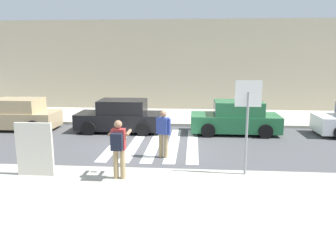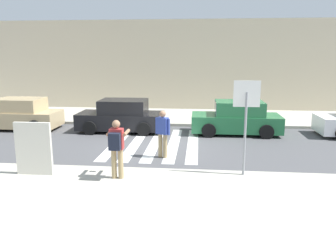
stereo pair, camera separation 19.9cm
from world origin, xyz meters
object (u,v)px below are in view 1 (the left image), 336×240
(parked_car_tan, at_px, (17,115))
(parked_car_black, at_px, (121,117))
(parked_car_green, at_px, (236,118))
(photographer_with_backpack, at_px, (118,144))
(stop_sign, at_px, (248,107))
(pedestrian_crossing, at_px, (163,131))
(advertising_board, at_px, (35,149))

(parked_car_tan, height_order, parked_car_black, same)
(parked_car_black, bearing_deg, parked_car_tan, -180.00)
(parked_car_green, bearing_deg, photographer_with_backpack, -122.32)
(stop_sign, height_order, pedestrian_crossing, stop_sign)
(stop_sign, relative_size, parked_car_green, 0.69)
(parked_car_green, xyz_separation_m, advertising_board, (-6.64, -6.38, 0.21))
(photographer_with_backpack, height_order, advertising_board, photographer_with_backpack)
(pedestrian_crossing, distance_m, parked_car_tan, 8.66)
(parked_car_black, distance_m, parked_car_green, 5.50)
(parked_car_green, distance_m, advertising_board, 9.21)
(stop_sign, bearing_deg, parked_car_green, 85.93)
(stop_sign, distance_m, parked_car_tan, 11.94)
(parked_car_tan, xyz_separation_m, advertising_board, (4.11, -6.38, 0.21))
(parked_car_black, height_order, advertising_board, advertising_board)
(photographer_with_backpack, xyz_separation_m, parked_car_green, (4.10, 6.48, -0.44))
(parked_car_tan, bearing_deg, parked_car_black, 0.00)
(parked_car_black, bearing_deg, stop_sign, -48.73)
(stop_sign, xyz_separation_m, parked_car_tan, (-10.34, 5.80, -1.47))
(pedestrian_crossing, bearing_deg, photographer_with_backpack, -112.46)
(parked_car_black, bearing_deg, parked_car_green, -0.00)
(photographer_with_backpack, distance_m, parked_car_tan, 9.30)
(photographer_with_backpack, height_order, parked_car_black, photographer_with_backpack)
(advertising_board, bearing_deg, photographer_with_backpack, -2.21)
(pedestrian_crossing, bearing_deg, advertising_board, -145.88)
(photographer_with_backpack, height_order, parked_car_green, photographer_with_backpack)
(parked_car_tan, height_order, advertising_board, advertising_board)
(parked_car_green, bearing_deg, parked_car_black, 180.00)
(parked_car_tan, relative_size, advertising_board, 2.56)
(parked_car_tan, bearing_deg, parked_car_green, 0.00)
(stop_sign, height_order, advertising_board, stop_sign)
(parked_car_tan, xyz_separation_m, parked_car_green, (10.75, 0.00, 0.00))
(pedestrian_crossing, xyz_separation_m, parked_car_black, (-2.45, 3.95, -0.25))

